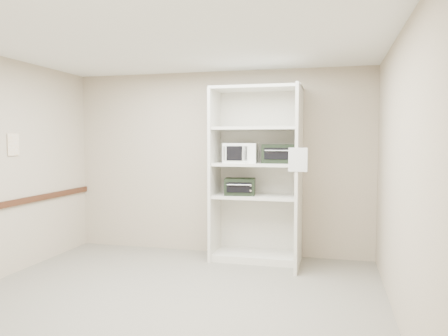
% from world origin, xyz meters
% --- Properties ---
extents(floor, '(4.50, 4.00, 0.01)m').
position_xyz_m(floor, '(0.00, 0.00, 0.00)').
color(floor, slate).
rests_on(floor, ground).
extents(ceiling, '(4.50, 4.00, 0.01)m').
position_xyz_m(ceiling, '(0.00, 0.00, 2.70)').
color(ceiling, white).
extents(wall_back, '(4.50, 0.02, 2.70)m').
position_xyz_m(wall_back, '(0.00, 2.00, 1.35)').
color(wall_back, '#B8A590').
rests_on(wall_back, ground).
extents(wall_front, '(4.50, 0.02, 2.70)m').
position_xyz_m(wall_front, '(0.00, -2.00, 1.35)').
color(wall_front, '#B8A590').
rests_on(wall_front, ground).
extents(wall_right, '(0.02, 4.00, 2.70)m').
position_xyz_m(wall_right, '(2.25, 0.00, 1.35)').
color(wall_right, '#B8A590').
rests_on(wall_right, ground).
extents(shelving_unit, '(1.24, 0.92, 2.42)m').
position_xyz_m(shelving_unit, '(0.67, 1.70, 1.13)').
color(shelving_unit, beige).
rests_on(shelving_unit, floor).
extents(microwave, '(0.49, 0.39, 0.27)m').
position_xyz_m(microwave, '(0.40, 1.68, 1.51)').
color(microwave, white).
rests_on(microwave, shelving_unit).
extents(toaster_oven_upper, '(0.46, 0.35, 0.26)m').
position_xyz_m(toaster_oven_upper, '(0.93, 1.74, 1.50)').
color(toaster_oven_upper, black).
rests_on(toaster_oven_upper, shelving_unit).
extents(toaster_oven_lower, '(0.46, 0.37, 0.23)m').
position_xyz_m(toaster_oven_lower, '(0.40, 1.66, 1.04)').
color(toaster_oven_lower, black).
rests_on(toaster_oven_lower, shelving_unit).
extents(paper_sign, '(0.23, 0.02, 0.29)m').
position_xyz_m(paper_sign, '(1.24, 1.07, 1.45)').
color(paper_sign, white).
rests_on(paper_sign, shelving_unit).
extents(wall_poster, '(0.01, 0.20, 0.28)m').
position_xyz_m(wall_poster, '(-2.24, 0.37, 1.63)').
color(wall_poster, silver).
rests_on(wall_poster, wall_left).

